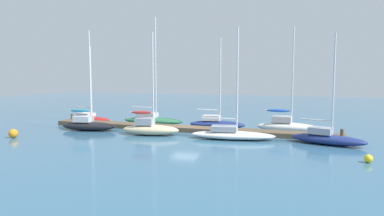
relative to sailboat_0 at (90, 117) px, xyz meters
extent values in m
plane|color=#386684|center=(12.78, -2.68, -0.43)|extent=(120.00, 120.00, 0.00)
cube|color=brown|center=(12.78, -2.68, -0.22)|extent=(28.20, 1.91, 0.41)
cylinder|color=brown|center=(-0.91, -1.88, 0.09)|extent=(0.28, 0.28, 1.03)
cylinder|color=brown|center=(26.48, -3.48, 0.09)|extent=(0.28, 0.28, 1.03)
ellipsoid|color=#B21E1E|center=(0.07, -0.01, -0.15)|extent=(6.26, 2.91, 0.56)
cube|color=silver|center=(-0.52, 0.10, 0.32)|extent=(2.01, 1.59, 0.37)
cylinder|color=silver|center=(0.36, -0.07, 4.11)|extent=(0.14, 0.14, 7.95)
cylinder|color=silver|center=(-0.88, 0.17, 1.15)|extent=(2.51, 0.58, 0.11)
ellipsoid|color=black|center=(4.05, -5.60, -0.02)|extent=(5.62, 2.63, 0.82)
cube|color=silver|center=(3.51, -5.69, 0.66)|extent=(1.81, 1.46, 0.53)
cylinder|color=silver|center=(4.31, -5.55, 4.71)|extent=(0.13, 0.13, 8.62)
cylinder|color=silver|center=(3.19, -5.75, 1.46)|extent=(2.25, 0.50, 0.11)
ellipsoid|color=teal|center=(3.19, -5.75, 1.46)|extent=(2.07, 0.71, 0.28)
ellipsoid|color=#2D7047|center=(8.01, 0.21, -0.05)|extent=(6.86, 2.21, 0.76)
cube|color=silver|center=(7.33, 0.18, 0.57)|extent=(2.09, 1.43, 0.49)
cylinder|color=silver|center=(8.35, 0.22, 5.61)|extent=(0.14, 0.14, 10.57)
cylinder|color=silver|center=(6.92, 0.16, 1.38)|extent=(2.85, 0.23, 0.11)
ellipsoid|color=beige|center=(10.78, -5.87, 0.03)|extent=(5.35, 2.62, 0.91)
cube|color=#9EA3AD|center=(10.28, -5.96, 0.78)|extent=(1.73, 1.47, 0.59)
cylinder|color=silver|center=(11.03, -5.83, 4.52)|extent=(0.13, 0.13, 8.07)
cylinder|color=silver|center=(9.98, -6.02, 1.57)|extent=(2.13, 0.49, 0.10)
ellipsoid|color=#B72D28|center=(9.98, -6.02, 1.57)|extent=(1.97, 0.70, 0.28)
ellipsoid|color=navy|center=(15.29, -0.29, -0.03)|extent=(5.69, 2.22, 0.80)
cube|color=silver|center=(14.74, -0.35, 0.63)|extent=(1.78, 1.32, 0.52)
cylinder|color=silver|center=(15.57, -0.26, 4.42)|extent=(0.13, 0.13, 8.09)
cylinder|color=silver|center=(14.41, -0.38, 1.43)|extent=(2.33, 0.35, 0.11)
ellipsoid|color=white|center=(18.06, -5.39, -0.09)|extent=(7.16, 2.96, 0.67)
cube|color=#9EA3AD|center=(17.38, -5.50, 0.46)|extent=(2.27, 1.65, 0.43)
cylinder|color=silver|center=(18.41, -5.34, 4.46)|extent=(0.14, 0.14, 8.44)
cylinder|color=silver|center=(16.97, -5.56, 1.27)|extent=(2.90, 0.56, 0.11)
ellipsoid|color=white|center=(22.08, -0.14, 0.02)|extent=(5.85, 1.70, 0.90)
cube|color=silver|center=(21.50, -0.12, 0.76)|extent=(1.77, 1.13, 0.58)
cylinder|color=silver|center=(22.37, -0.15, 4.84)|extent=(0.13, 0.13, 8.75)
cylinder|color=silver|center=(21.15, -0.11, 1.55)|extent=(2.44, 0.17, 0.11)
ellipsoid|color=blue|center=(21.15, -0.11, 1.55)|extent=(2.21, 0.42, 0.28)
ellipsoid|color=navy|center=(25.40, -4.98, -0.04)|extent=(5.82, 2.98, 0.77)
cube|color=#9EA3AD|center=(24.86, -4.84, 0.59)|extent=(1.91, 1.53, 0.50)
cylinder|color=silver|center=(25.67, -5.05, 4.16)|extent=(0.13, 0.13, 7.65)
cylinder|color=silver|center=(24.53, -4.76, 1.39)|extent=(2.30, 0.68, 0.11)
sphere|color=orange|center=(0.50, -11.08, -0.05)|extent=(0.75, 0.75, 0.75)
sphere|color=yellow|center=(27.58, -10.10, -0.17)|extent=(0.51, 0.51, 0.51)
camera|label=1|loc=(24.59, -32.99, 4.86)|focal=32.37mm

